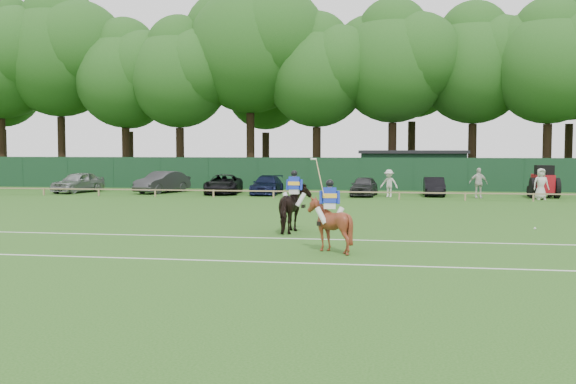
% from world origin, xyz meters
% --- Properties ---
extents(ground, '(160.00, 160.00, 0.00)m').
position_xyz_m(ground, '(0.00, 0.00, 0.00)').
color(ground, '#1E4C14').
rests_on(ground, ground).
extents(horse_dark, '(1.08, 2.23, 1.86)m').
position_xyz_m(horse_dark, '(1.12, 0.74, 0.93)').
color(horse_dark, black).
rests_on(horse_dark, ground).
extents(horse_chestnut, '(1.58, 1.72, 1.70)m').
position_xyz_m(horse_chestnut, '(2.97, -3.82, 0.85)').
color(horse_chestnut, maroon).
rests_on(horse_chestnut, ground).
extents(sedan_silver, '(2.73, 4.71, 1.51)m').
position_xyz_m(sedan_silver, '(-18.00, 20.95, 0.75)').
color(sedan_silver, '#999C9E').
rests_on(sedan_silver, ground).
extents(sedan_grey, '(3.03, 4.97, 1.55)m').
position_xyz_m(sedan_grey, '(-11.87, 21.68, 0.77)').
color(sedan_grey, '#303133').
rests_on(sedan_grey, ground).
extents(suv_black, '(2.82, 5.13, 1.36)m').
position_xyz_m(suv_black, '(-7.23, 21.35, 0.68)').
color(suv_black, black).
rests_on(suv_black, ground).
extents(sedan_navy, '(1.89, 4.50, 1.30)m').
position_xyz_m(sedan_navy, '(-4.10, 21.30, 0.65)').
color(sedan_navy, black).
rests_on(sedan_navy, ground).
extents(hatch_grey, '(1.85, 4.01, 1.33)m').
position_xyz_m(hatch_grey, '(2.64, 20.85, 0.66)').
color(hatch_grey, '#313234').
rests_on(hatch_grey, ground).
extents(estate_black, '(1.37, 3.82, 1.25)m').
position_xyz_m(estate_black, '(7.29, 21.81, 0.63)').
color(estate_black, black).
rests_on(estate_black, ground).
extents(spectator_left, '(1.30, 0.94, 1.81)m').
position_xyz_m(spectator_left, '(4.32, 20.23, 0.90)').
color(spectator_left, beige).
rests_on(spectator_left, ground).
extents(spectator_mid, '(1.17, 0.55, 1.96)m').
position_xyz_m(spectator_mid, '(9.99, 20.11, 0.98)').
color(spectator_mid, beige).
rests_on(spectator_mid, ground).
extents(spectator_right, '(1.05, 0.78, 1.97)m').
position_xyz_m(spectator_right, '(13.70, 19.42, 0.98)').
color(spectator_right, beige).
rests_on(spectator_right, ground).
extents(rider_dark, '(0.94, 0.38, 1.41)m').
position_xyz_m(rider_dark, '(1.12, 0.73, 1.73)').
color(rider_dark, silver).
rests_on(rider_dark, ground).
extents(rider_chestnut, '(0.95, 0.54, 2.05)m').
position_xyz_m(rider_chestnut, '(2.97, -3.83, 1.61)').
color(rider_chestnut, silver).
rests_on(rider_chestnut, ground).
extents(polo_ball, '(0.09, 0.09, 0.09)m').
position_xyz_m(polo_ball, '(10.37, 3.22, 0.04)').
color(polo_ball, silver).
rests_on(polo_ball, ground).
extents(pitch_lines, '(60.00, 5.10, 0.01)m').
position_xyz_m(pitch_lines, '(0.00, -3.50, 0.01)').
color(pitch_lines, silver).
rests_on(pitch_lines, ground).
extents(pitch_rail, '(62.10, 0.10, 0.50)m').
position_xyz_m(pitch_rail, '(0.00, 18.00, 0.45)').
color(pitch_rail, '#997F5B').
rests_on(pitch_rail, ground).
extents(perimeter_fence, '(92.08, 0.08, 2.50)m').
position_xyz_m(perimeter_fence, '(0.00, 27.00, 1.25)').
color(perimeter_fence, '#14351E').
rests_on(perimeter_fence, ground).
extents(utility_shed, '(8.40, 4.40, 3.04)m').
position_xyz_m(utility_shed, '(6.00, 30.00, 1.54)').
color(utility_shed, '#14331E').
rests_on(utility_shed, ground).
extents(tree_row, '(96.00, 12.00, 21.00)m').
position_xyz_m(tree_row, '(2.00, 35.00, 0.00)').
color(tree_row, '#26561C').
rests_on(tree_row, ground).
extents(tractor, '(1.76, 2.51, 2.11)m').
position_xyz_m(tractor, '(14.21, 21.36, 1.00)').
color(tractor, maroon).
rests_on(tractor, ground).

